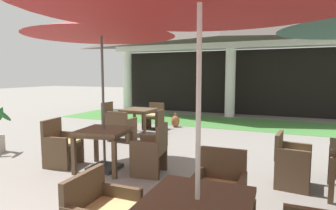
% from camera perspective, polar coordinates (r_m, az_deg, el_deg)
% --- Properties ---
extents(background_pavilion, '(11.02, 3.18, 4.21)m').
position_cam_1_polar(background_pavilion, '(12.13, 12.75, 13.50)').
color(background_pavilion, white).
rests_on(background_pavilion, ground).
extents(lawn_strip, '(12.82, 2.55, 0.01)m').
position_cam_1_polar(lawn_strip, '(10.52, 10.68, -3.45)').
color(lawn_strip, '#47843D').
rests_on(lawn_strip, ground).
extents(patio_table_near_foreground, '(0.89, 0.89, 0.75)m').
position_cam_1_polar(patio_table_near_foreground, '(8.25, -5.87, -1.54)').
color(patio_table_near_foreground, brown).
rests_on(patio_table_near_foreground, ground).
extents(patio_chair_near_foreground_west, '(0.56, 0.56, 0.91)m').
position_cam_1_polar(patio_chair_near_foreground_west, '(8.78, -11.06, -2.77)').
color(patio_chair_near_foreground_west, brown).
rests_on(patio_chair_near_foreground_west, ground).
extents(patio_chair_near_foreground_south, '(0.64, 0.53, 0.80)m').
position_cam_1_polar(patio_chair_near_foreground_south, '(7.52, -9.40, -4.33)').
color(patio_chair_near_foreground_south, brown).
rests_on(patio_chair_near_foreground_south, ground).
extents(patio_chair_near_foreground_north, '(0.56, 0.57, 0.83)m').
position_cam_1_polar(patio_chair_near_foreground_north, '(9.08, -2.92, -2.43)').
color(patio_chair_near_foreground_north, brown).
rests_on(patio_chair_near_foreground_north, ground).
extents(patio_chair_mid_left_west, '(0.55, 0.60, 0.84)m').
position_cam_1_polar(patio_chair_mid_left_west, '(4.90, 23.60, -10.40)').
color(patio_chair_mid_left_west, brown).
rests_on(patio_chair_mid_left_west, ground).
extents(patio_table_mid_right, '(0.95, 0.95, 0.76)m').
position_cam_1_polar(patio_table_mid_right, '(5.33, -12.79, -5.93)').
color(patio_table_mid_right, brown).
rests_on(patio_table_mid_right, ground).
extents(patio_umbrella_mid_right, '(2.61, 2.61, 2.79)m').
position_cam_1_polar(patio_umbrella_mid_right, '(5.27, -13.31, 14.68)').
color(patio_umbrella_mid_right, '#2D2D2D').
rests_on(patio_umbrella_mid_right, ground).
extents(patio_chair_mid_right_east, '(0.59, 0.64, 0.89)m').
position_cam_1_polar(patio_chair_mid_right_east, '(5.04, -3.40, -9.29)').
color(patio_chair_mid_right_east, brown).
rests_on(patio_chair_mid_right_east, ground).
extents(patio_chair_mid_right_west, '(0.62, 0.64, 0.90)m').
position_cam_1_polar(patio_chair_mid_right_west, '(5.86, -20.72, -7.56)').
color(patio_chair_mid_right_west, brown).
rests_on(patio_chair_mid_right_west, ground).
extents(patio_chair_far_back_north, '(0.57, 0.52, 0.89)m').
position_cam_1_polar(patio_chair_far_back_north, '(3.42, 10.36, -17.05)').
color(patio_chair_far_back_north, brown).
rests_on(patio_chair_far_back_north, ground).
extents(terracotta_urn, '(0.27, 0.27, 0.47)m').
position_cam_1_polar(terracotta_urn, '(9.44, 1.51, -3.26)').
color(terracotta_urn, '#9E5633').
rests_on(terracotta_urn, ground).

